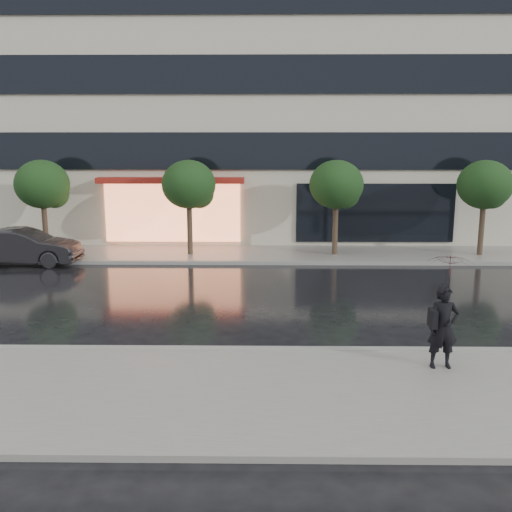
{
  "coord_description": "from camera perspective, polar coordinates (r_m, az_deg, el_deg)",
  "views": [
    {
      "loc": [
        0.04,
        -13.24,
        4.75
      ],
      "look_at": [
        -0.17,
        3.26,
        1.4
      ],
      "focal_mm": 40.0,
      "sensor_mm": 36.0,
      "label": 1
    }
  ],
  "objects": [
    {
      "name": "sidewalk_near",
      "position": [
        11.04,
        0.48,
        -13.67
      ],
      "size": [
        60.0,
        4.5,
        0.12
      ],
      "primitive_type": "cube",
      "color": "slate",
      "rests_on": "ground"
    },
    {
      "name": "tree_far_west",
      "position": [
        25.01,
        -20.44,
        6.57
      ],
      "size": [
        2.2,
        2.2,
        3.99
      ],
      "color": "#33261C",
      "rests_on": "ground"
    },
    {
      "name": "parked_car",
      "position": [
        23.81,
        -22.24,
        0.84
      ],
      "size": [
        4.31,
        1.52,
        1.42
      ],
      "primitive_type": "imported",
      "rotation": [
        0.0,
        0.0,
        1.57
      ],
      "color": "black",
      "rests_on": "ground"
    },
    {
      "name": "office_building",
      "position": [
        31.5,
        0.7,
        19.24
      ],
      "size": [
        30.0,
        12.76,
        18.0
      ],
      "color": "#B9B29C",
      "rests_on": "ground"
    },
    {
      "name": "tree_mid_west",
      "position": [
        23.53,
        -6.58,
        6.95
      ],
      "size": [
        2.2,
        2.2,
        3.99
      ],
      "color": "#33261C",
      "rests_on": "ground"
    },
    {
      "name": "curb_far",
      "position": [
        22.24,
        0.62,
        -0.67
      ],
      "size": [
        60.0,
        0.25,
        0.14
      ],
      "primitive_type": "cube",
      "color": "gray",
      "rests_on": "ground"
    },
    {
      "name": "pedestrian_with_umbrella",
      "position": [
        12.23,
        18.55,
        -3.89
      ],
      "size": [
        0.93,
        0.95,
        2.38
      ],
      "rotation": [
        0.0,
        0.0,
        0.05
      ],
      "color": "black",
      "rests_on": "sidewalk_near"
    },
    {
      "name": "tree_mid_east",
      "position": [
        23.54,
        8.17,
        6.91
      ],
      "size": [
        2.2,
        2.2,
        3.99
      ],
      "color": "#33261C",
      "rests_on": "ground"
    },
    {
      "name": "ground",
      "position": [
        14.07,
        0.54,
        -8.26
      ],
      "size": [
        120.0,
        120.0,
        0.0
      ],
      "primitive_type": "plane",
      "color": "black",
      "rests_on": "ground"
    },
    {
      "name": "tree_far_east",
      "position": [
        25.03,
        22.01,
        6.46
      ],
      "size": [
        2.2,
        2.2,
        3.99
      ],
      "color": "#33261C",
      "rests_on": "ground"
    },
    {
      "name": "curb_near",
      "position": [
        13.11,
        0.53,
        -9.45
      ],
      "size": [
        60.0,
        0.25,
        0.14
      ],
      "primitive_type": "cube",
      "color": "gray",
      "rests_on": "ground"
    },
    {
      "name": "sidewalk_far",
      "position": [
        23.96,
        0.63,
        0.19
      ],
      "size": [
        60.0,
        3.5,
        0.12
      ],
      "primitive_type": "cube",
      "color": "slate",
      "rests_on": "ground"
    }
  ]
}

